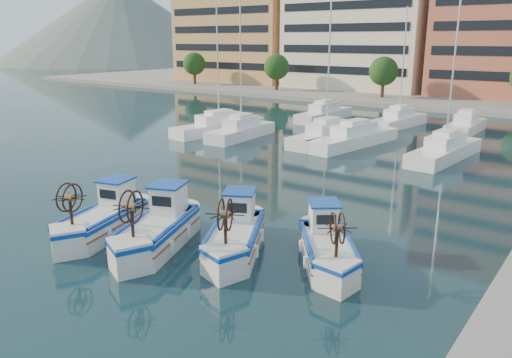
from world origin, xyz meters
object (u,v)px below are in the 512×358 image
(fishing_boat_a, at_px, (104,217))
(fishing_boat_c, at_px, (235,233))
(fishing_boat_b, at_px, (158,227))
(fishing_boat_d, at_px, (327,245))

(fishing_boat_a, distance_m, fishing_boat_c, 6.25)
(fishing_boat_b, distance_m, fishing_boat_d, 7.08)
(fishing_boat_b, height_order, fishing_boat_c, fishing_boat_b)
(fishing_boat_c, bearing_deg, fishing_boat_b, 178.33)
(fishing_boat_a, relative_size, fishing_boat_b, 0.95)
(fishing_boat_b, bearing_deg, fishing_boat_c, 5.22)
(fishing_boat_b, distance_m, fishing_boat_c, 3.32)
(fishing_boat_a, relative_size, fishing_boat_d, 1.09)
(fishing_boat_d, bearing_deg, fishing_boat_a, 161.45)
(fishing_boat_c, relative_size, fishing_boat_d, 1.09)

